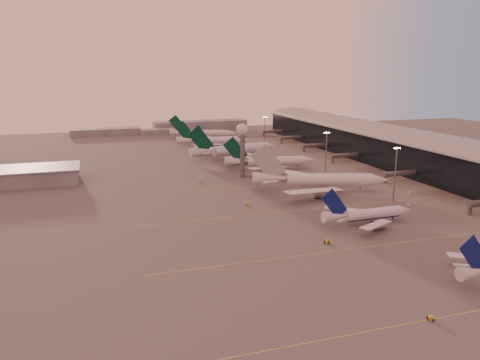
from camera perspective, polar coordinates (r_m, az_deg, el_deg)
name	(u,v)px	position (r m, az deg, el deg)	size (l,w,h in m)	color
ground	(349,263)	(148.44, 13.10, -9.86)	(700.00, 700.00, 0.00)	#504E4E
taxiway_markings	(343,205)	(208.38, 12.39, -3.03)	(180.00, 185.25, 0.02)	gold
terminal	(414,152)	(293.01, 20.48, 3.24)	(57.00, 362.00, 23.04)	black
radar_tower	(243,140)	(251.27, 0.31, 4.94)	(6.40, 6.40, 31.10)	#56585D
mast_b	(395,171)	(217.75, 18.42, 1.02)	(3.60, 0.56, 25.00)	#56585D
mast_c	(326,152)	(260.85, 10.46, 3.43)	(3.60, 0.56, 25.00)	#56585D
mast_d	(265,132)	(341.18, 3.03, 5.92)	(3.60, 0.56, 25.00)	#56585D
distant_horizon	(173,128)	(450.97, -8.13, 6.35)	(165.00, 37.50, 9.00)	slate
narrowbody_mid	(367,216)	(185.29, 15.25, -4.25)	(39.20, 31.30, 15.32)	silver
widebody_white	(320,183)	(229.20, 9.74, -0.38)	(63.79, 50.33, 23.22)	silver
greentail_a	(270,163)	(277.02, 3.71, 2.04)	(54.33, 43.51, 19.88)	silver
greentail_b	(235,152)	(311.09, -0.64, 3.45)	(64.71, 51.70, 23.84)	silver
greentail_c	(213,142)	(357.63, -3.28, 4.62)	(55.99, 44.86, 20.47)	silver
greentail_d	(203,135)	(399.34, -4.51, 5.52)	(54.67, 43.44, 20.59)	silver
gsv_truck_a	(432,315)	(123.46, 22.40, -15.02)	(4.99, 2.13, 1.96)	silver
gsv_tug_near	(430,318)	(123.14, 22.18, -15.36)	(3.32, 3.78, 0.93)	gold
gsv_tug_mid	(327,242)	(162.61, 10.51, -7.42)	(4.58, 3.87, 1.12)	gold
gsv_truck_b	(409,204)	(214.74, 19.93, -2.77)	(4.99, 2.29, 1.94)	silver
gsv_truck_c	(247,203)	(204.08, 0.90, -2.77)	(5.17, 3.63, 1.97)	gold
gsv_catering_b	(411,189)	(236.54, 20.08, -1.07)	(5.55, 4.11, 4.16)	silver
gsv_tug_far	(287,179)	(251.84, 5.71, 0.15)	(3.63, 3.57, 0.91)	silver
gsv_truck_d	(199,179)	(247.91, -4.99, 0.13)	(3.46, 6.09, 2.32)	silver
gsv_tug_hangar	(288,163)	(292.63, 5.93, 2.02)	(4.41, 3.24, 1.13)	gold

